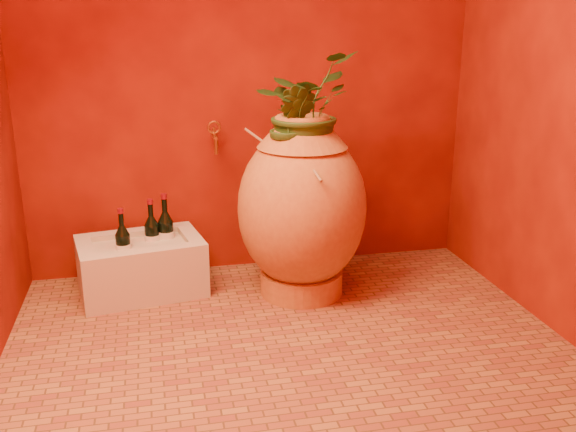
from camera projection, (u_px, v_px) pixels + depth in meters
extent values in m
plane|color=brown|center=(288.00, 343.00, 2.91)|extent=(2.50, 2.50, 0.00)
cube|color=#5A0C05|center=(249.00, 48.00, 3.47)|extent=(2.50, 0.02, 2.50)
cube|color=#5A0C05|center=(569.00, 56.00, 2.78)|extent=(0.02, 2.00, 2.50)
cylinder|color=#B37732|center=(301.00, 281.00, 3.42)|extent=(0.58, 0.58, 0.12)
ellipsoid|color=#B37732|center=(302.00, 209.00, 3.30)|extent=(0.88, 0.88, 0.83)
cone|color=#B37732|center=(302.00, 135.00, 3.19)|extent=(0.61, 0.61, 0.12)
torus|color=#B37732|center=(302.00, 120.00, 3.16)|extent=(0.37, 0.37, 0.05)
cylinder|color=olive|center=(289.00, 160.00, 3.16)|extent=(0.39, 0.35, 0.28)
cylinder|color=olive|center=(304.00, 156.00, 3.09)|extent=(0.07, 0.45, 0.16)
cylinder|color=olive|center=(326.00, 149.00, 3.15)|extent=(0.17, 0.34, 0.22)
cube|color=#BCB49C|center=(141.00, 268.00, 3.41)|extent=(0.70, 0.53, 0.27)
cube|color=#BCB49C|center=(140.00, 232.00, 3.53)|extent=(0.64, 0.19, 0.03)
cube|color=#BCB49C|center=(139.00, 254.00, 3.20)|extent=(0.64, 0.19, 0.03)
cube|color=#BCB49C|center=(85.00, 246.00, 3.31)|extent=(0.13, 0.28, 0.03)
cube|color=#BCB49C|center=(192.00, 239.00, 3.42)|extent=(0.13, 0.28, 0.03)
cylinder|color=black|center=(153.00, 242.00, 3.45)|extent=(0.08, 0.08, 0.18)
cone|color=black|center=(151.00, 221.00, 3.41)|extent=(0.08, 0.08, 0.05)
cylinder|color=black|center=(150.00, 210.00, 3.39)|extent=(0.03, 0.03, 0.07)
cylinder|color=maroon|center=(150.00, 202.00, 3.38)|extent=(0.03, 0.03, 0.03)
cylinder|color=silver|center=(153.00, 242.00, 3.45)|extent=(0.08, 0.08, 0.08)
cylinder|color=black|center=(124.00, 251.00, 3.32)|extent=(0.07, 0.07, 0.18)
cone|color=black|center=(122.00, 230.00, 3.29)|extent=(0.07, 0.07, 0.05)
cylinder|color=black|center=(121.00, 219.00, 3.27)|extent=(0.03, 0.03, 0.07)
cylinder|color=maroon|center=(120.00, 211.00, 3.26)|extent=(0.03, 0.03, 0.02)
cylinder|color=silver|center=(124.00, 251.00, 3.32)|extent=(0.08, 0.08, 0.08)
cylinder|color=black|center=(166.00, 239.00, 3.48)|extent=(0.08, 0.08, 0.19)
cone|color=black|center=(165.00, 217.00, 3.44)|extent=(0.08, 0.08, 0.05)
cylinder|color=black|center=(164.00, 205.00, 3.42)|extent=(0.03, 0.03, 0.08)
cylinder|color=maroon|center=(164.00, 196.00, 3.41)|extent=(0.03, 0.03, 0.03)
cylinder|color=silver|center=(166.00, 239.00, 3.48)|extent=(0.09, 0.09, 0.09)
cylinder|color=#9E6824|center=(214.00, 137.00, 3.49)|extent=(0.02, 0.14, 0.02)
cylinder|color=#9E6824|center=(216.00, 147.00, 3.44)|extent=(0.02, 0.02, 0.08)
torus|color=#9E6824|center=(214.00, 127.00, 3.48)|extent=(0.07, 0.01, 0.07)
cylinder|color=#9E6824|center=(214.00, 132.00, 3.49)|extent=(0.01, 0.01, 0.05)
imported|color=#274819|center=(304.00, 108.00, 3.16)|extent=(0.65, 0.65, 0.55)
imported|color=#274819|center=(292.00, 125.00, 3.09)|extent=(0.27, 0.25, 0.40)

